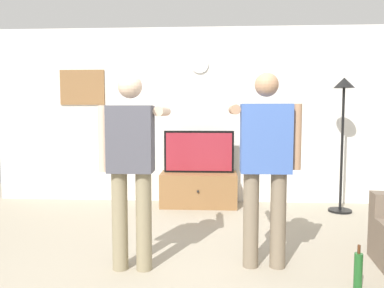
% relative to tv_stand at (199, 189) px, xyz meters
% --- Properties ---
extents(ground_plane, '(8.40, 8.40, 0.00)m').
position_rel_tv_stand_xyz_m(ground_plane, '(-0.03, -2.60, -0.25)').
color(ground_plane, '#9E937F').
extents(back_wall, '(6.40, 0.10, 2.70)m').
position_rel_tv_stand_xyz_m(back_wall, '(-0.03, 0.35, 1.10)').
color(back_wall, silver).
rests_on(back_wall, ground_plane).
extents(tv_stand, '(1.13, 0.54, 0.50)m').
position_rel_tv_stand_xyz_m(tv_stand, '(0.00, 0.00, 0.00)').
color(tv_stand, olive).
rests_on(tv_stand, ground_plane).
extents(television, '(1.04, 0.07, 0.63)m').
position_rel_tv_stand_xyz_m(television, '(-0.00, 0.05, 0.56)').
color(television, black).
rests_on(television, tv_stand).
extents(wall_clock, '(0.27, 0.03, 0.27)m').
position_rel_tv_stand_xyz_m(wall_clock, '(-0.00, 0.29, 1.88)').
color(wall_clock, white).
extents(framed_picture, '(0.70, 0.04, 0.54)m').
position_rel_tv_stand_xyz_m(framed_picture, '(-1.84, 0.30, 1.54)').
color(framed_picture, olive).
extents(floor_lamp, '(0.32, 0.32, 1.88)m').
position_rel_tv_stand_xyz_m(floor_lamp, '(2.01, -0.22, 1.09)').
color(floor_lamp, black).
rests_on(floor_lamp, ground_plane).
extents(person_standing_nearer_lamp, '(0.57, 0.78, 1.73)m').
position_rel_tv_stand_xyz_m(person_standing_nearer_lamp, '(-0.50, -2.33, 0.73)').
color(person_standing_nearer_lamp, gray).
rests_on(person_standing_nearer_lamp, ground_plane).
extents(person_standing_nearer_couch, '(0.62, 0.78, 1.75)m').
position_rel_tv_stand_xyz_m(person_standing_nearer_couch, '(0.69, -2.20, 0.75)').
color(person_standing_nearer_couch, '#7A6B56').
rests_on(person_standing_nearer_couch, ground_plane).
extents(beverage_bottle, '(0.07, 0.07, 0.36)m').
position_rel_tv_stand_xyz_m(beverage_bottle, '(1.38, -2.61, -0.10)').
color(beverage_bottle, '#1E5923').
rests_on(beverage_bottle, ground_plane).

